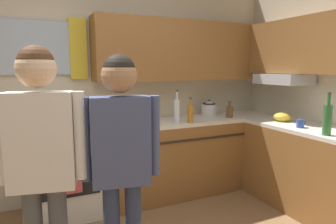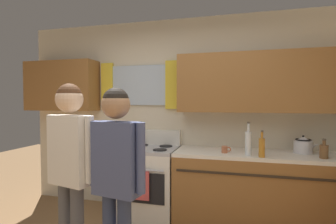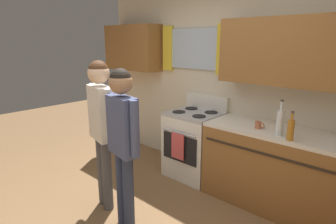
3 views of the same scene
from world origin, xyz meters
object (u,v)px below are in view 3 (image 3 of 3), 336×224
adult_left (101,119)px  adult_in_plaid (123,132)px  stove_oven (194,143)px  bottle_tall_clear (280,122)px  cup_terracotta (259,125)px  bottle_oil_amber (291,129)px

adult_left → adult_in_plaid: size_ratio=1.03×
adult_left → adult_in_plaid: adult_left is taller
stove_oven → bottle_tall_clear: bottle_tall_clear is taller
bottle_tall_clear → cup_terracotta: (-0.25, 0.08, -0.10)m
bottle_tall_clear → adult_left: bearing=-142.4°
cup_terracotta → bottle_oil_amber: bearing=-20.7°
bottle_oil_amber → adult_in_plaid: bearing=-135.2°
bottle_oil_amber → cup_terracotta: (-0.39, 0.15, -0.07)m
stove_oven → adult_left: bearing=-101.4°
stove_oven → cup_terracotta: size_ratio=10.11×
bottle_oil_amber → adult_left: 1.90m
stove_oven → bottle_tall_clear: (1.19, -0.18, 0.57)m
bottle_tall_clear → adult_left: adult_left is taller
bottle_oil_amber → adult_left: bearing=-146.6°
bottle_oil_amber → adult_in_plaid: 1.59m
stove_oven → bottle_oil_amber: 1.45m
stove_oven → bottle_tall_clear: size_ratio=3.00×
bottle_oil_amber → cup_terracotta: 0.42m
bottle_tall_clear → bottle_oil_amber: bearing=-27.9°
stove_oven → adult_left: adult_left is taller
adult_left → bottle_oil_amber: bearing=33.4°
stove_oven → cup_terracotta: (0.94, -0.10, 0.47)m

